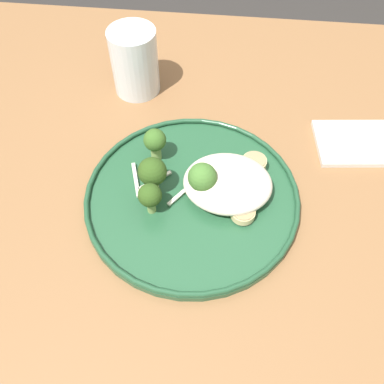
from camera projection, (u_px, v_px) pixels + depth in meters
ground at (177, 365)px, 1.15m from camera, size 6.00×6.00×0.00m
wooden_dining_table at (164, 252)px, 0.62m from camera, size 1.40×1.00×0.74m
dinner_plate at (192, 197)px, 0.57m from camera, size 0.29×0.29×0.02m
noodle_bed at (228, 183)px, 0.56m from camera, size 0.12×0.10×0.04m
seared_scallop_right_edge at (221, 168)px, 0.58m from camera, size 0.03×0.03×0.01m
seared_scallop_tiny_bay at (233, 181)px, 0.57m from camera, size 0.03×0.03×0.02m
seared_scallop_tilted_round at (216, 187)px, 0.56m from camera, size 0.03×0.03×0.02m
seared_scallop_large_seared at (228, 196)px, 0.55m from camera, size 0.03×0.03×0.01m
seared_scallop_half_hidden at (243, 213)px, 0.54m from camera, size 0.03×0.03×0.01m
seared_scallop_rear_pale at (197, 186)px, 0.56m from camera, size 0.03×0.03×0.01m
seared_scallop_front_small at (254, 163)px, 0.59m from camera, size 0.03×0.03×0.02m
broccoli_floret_small_sprig at (155, 142)px, 0.58m from camera, size 0.03×0.03×0.05m
broccoli_floret_beside_noodles at (150, 196)px, 0.53m from camera, size 0.03×0.03×0.05m
broccoli_floret_right_tilted at (202, 178)px, 0.54m from camera, size 0.04×0.04×0.06m
broccoli_floret_rear_charred at (152, 173)px, 0.54m from camera, size 0.04×0.04×0.06m
onion_sliver_curled_piece at (155, 181)px, 0.58m from camera, size 0.04×0.04×0.00m
onion_sliver_short_strip at (136, 180)px, 0.58m from camera, size 0.02×0.06×0.00m
onion_sliver_long_sliver at (181, 193)px, 0.56m from camera, size 0.03×0.04×0.00m
water_glass at (135, 66)px, 0.67m from camera, size 0.08×0.08×0.11m
folded_napkin at (366, 143)px, 0.63m from camera, size 0.16×0.11×0.01m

